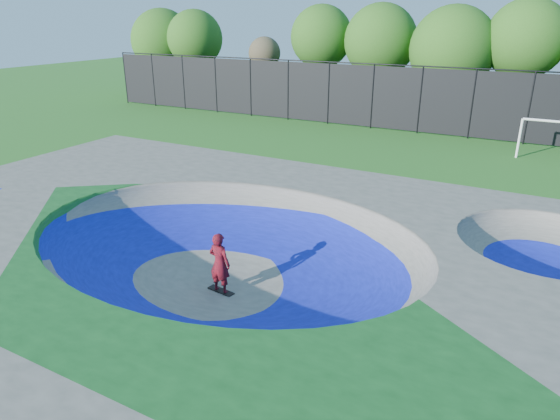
# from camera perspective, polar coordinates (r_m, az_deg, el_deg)

# --- Properties ---
(ground) EXTENTS (120.00, 120.00, 0.00)m
(ground) POSITION_cam_1_polar(r_m,az_deg,el_deg) (13.87, -6.12, -8.21)
(ground) COLOR #22621B
(ground) RESTS_ON ground
(skate_deck) EXTENTS (22.00, 14.00, 1.50)m
(skate_deck) POSITION_cam_1_polar(r_m,az_deg,el_deg) (13.52, -6.24, -5.44)
(skate_deck) COLOR gray
(skate_deck) RESTS_ON ground
(skater) EXTENTS (0.63, 0.43, 1.69)m
(skater) POSITION_cam_1_polar(r_m,az_deg,el_deg) (13.03, -6.91, -6.08)
(skater) COLOR #AA0D1F
(skater) RESTS_ON ground
(skateboard) EXTENTS (0.80, 0.33, 0.05)m
(skateboard) POSITION_cam_1_polar(r_m,az_deg,el_deg) (13.43, -6.75, -9.18)
(skateboard) COLOR black
(skateboard) RESTS_ON ground
(soccer_goal) EXTENTS (3.10, 0.12, 2.05)m
(soccer_goal) POSITION_cam_1_polar(r_m,az_deg,el_deg) (28.15, 28.84, 7.70)
(soccer_goal) COLOR white
(soccer_goal) RESTS_ON ground
(fence) EXTENTS (48.09, 0.09, 4.04)m
(fence) POSITION_cam_1_polar(r_m,az_deg,el_deg) (31.99, 15.74, 12.13)
(fence) COLOR black
(fence) RESTS_ON ground
(treeline) EXTENTS (53.59, 7.02, 7.99)m
(treeline) POSITION_cam_1_polar(r_m,az_deg,el_deg) (36.35, 19.90, 17.34)
(treeline) COLOR #4D3726
(treeline) RESTS_ON ground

